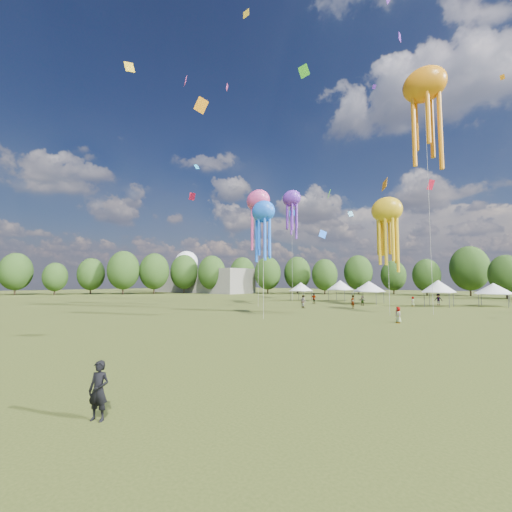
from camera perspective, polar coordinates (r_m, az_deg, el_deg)
The scene contains 10 objects.
ground at distance 18.71m, azimuth -33.99°, elevation -15.94°, with size 300.00×300.00×0.00m, color #384416.
observer_main at distance 11.24m, azimuth -25.52°, elevation -20.22°, with size 0.61×0.40×1.68m, color black.
spectator_near at distance 49.75m, azimuth 8.17°, elevation -7.80°, with size 0.93×0.73×1.92m, color gray.
spectators_far at distance 55.23m, azimuth 24.04°, elevation -7.21°, with size 29.40×29.32×1.92m.
festival_tents at distance 63.15m, azimuth 21.46°, elevation -4.92°, with size 36.56×12.02×4.16m.
show_kites at distance 50.52m, azimuth 14.39°, elevation 13.21°, with size 31.73×29.54×30.93m.
small_kites at distance 57.81m, azimuth 19.44°, elevation 23.43°, with size 75.09×66.91×43.80m.
treeline at distance 71.14m, azimuth 22.30°, elevation -1.97°, with size 201.57×95.24×13.43m.
hangar at distance 118.25m, azimuth -9.43°, elevation -4.29°, with size 40.00×12.00×8.00m, color gray.
radome at distance 134.55m, azimuth -11.92°, elevation -1.70°, with size 9.00×9.00×16.00m.
Camera 1 is at (17.50, -5.29, 3.99)m, focal length 23.17 mm.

